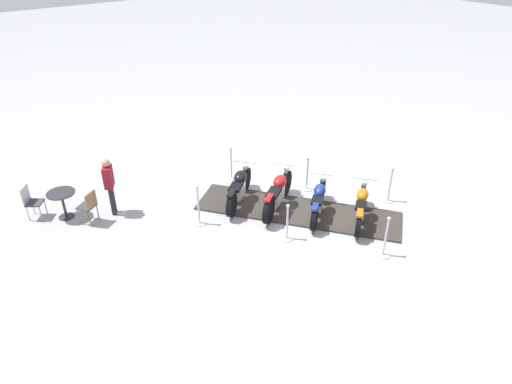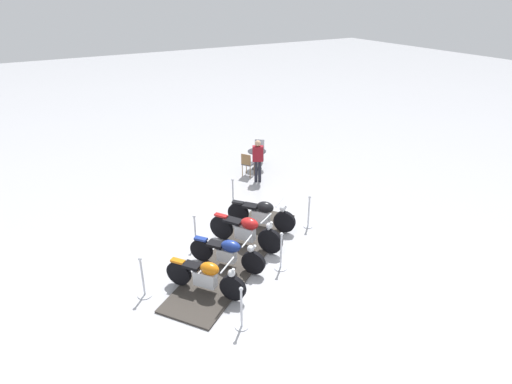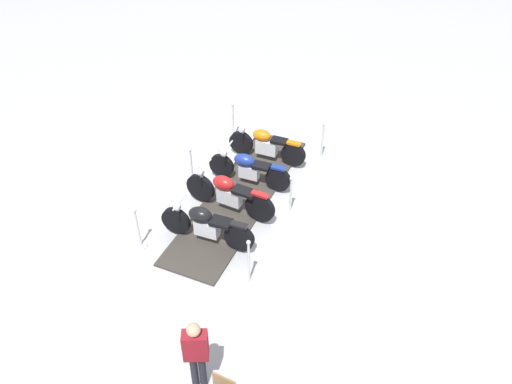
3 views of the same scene
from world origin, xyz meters
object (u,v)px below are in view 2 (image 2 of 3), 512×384
at_px(motorcycle_black, 262,213).
at_px(stanchion_right_front, 242,314).
at_px(motorcycle_copper, 206,276).
at_px(motorcycle_navy, 228,252).
at_px(cafe_chair_across_table, 259,149).
at_px(cafe_chair_near_table, 247,163).
at_px(stanchion_right_mid, 281,257).
at_px(stanchion_right_rear, 309,216).
at_px(bystander_person, 258,157).
at_px(cafe_table, 257,156).
at_px(stanchion_left_mid, 196,237).
at_px(motorcycle_maroon, 246,230).
at_px(stanchion_left_front, 143,284).
at_px(stanchion_left_rear, 233,200).

distance_m(motorcycle_black, stanchion_right_front, 4.23).
bearing_deg(motorcycle_copper, motorcycle_navy, 88.78).
bearing_deg(cafe_chair_across_table, motorcycle_black, 7.57).
xyz_separation_m(motorcycle_navy, cafe_chair_near_table, (-3.39, -5.01, 0.06)).
relative_size(stanchion_right_mid, stanchion_right_rear, 1.02).
bearing_deg(motorcycle_black, bystander_person, 113.29).
bearing_deg(stanchion_right_rear, cafe_table, -101.53).
xyz_separation_m(stanchion_left_mid, cafe_chair_across_table, (-4.90, -4.70, 0.22)).
bearing_deg(cafe_table, stanchion_right_front, 57.40).
xyz_separation_m(motorcycle_copper, bystander_person, (-4.38, -4.99, 0.49)).
bearing_deg(bystander_person, motorcycle_navy, -9.08).
xyz_separation_m(motorcycle_maroon, stanchion_left_mid, (1.22, -0.75, -0.23)).
bearing_deg(motorcycle_maroon, stanchion_right_mid, -19.93).
relative_size(cafe_table, bystander_person, 0.47).
height_order(stanchion_left_front, stanchion_right_front, stanchion_left_front).
xyz_separation_m(motorcycle_black, stanchion_left_rear, (0.22, -1.48, -0.15)).
bearing_deg(stanchion_right_rear, motorcycle_maroon, 0.60).
bearing_deg(stanchion_left_rear, stanchion_right_rear, 125.60).
distance_m(motorcycle_navy, motorcycle_black, 2.24).
xyz_separation_m(stanchion_right_front, cafe_chair_near_table, (-4.13, -7.08, 0.18)).
height_order(stanchion_right_mid, stanchion_right_front, stanchion_right_mid).
bearing_deg(stanchion_left_mid, motorcycle_navy, 102.81).
bearing_deg(stanchion_right_front, motorcycle_maroon, -120.99).
relative_size(stanchion_right_rear, cafe_chair_across_table, 1.13).
bearing_deg(stanchion_left_front, motorcycle_maroon, -168.81).
xyz_separation_m(stanchion_left_rear, cafe_table, (-2.48, -2.67, 0.21)).
distance_m(motorcycle_copper, motorcycle_maroon, 2.23).
relative_size(stanchion_left_front, stanchion_right_front, 1.02).
height_order(motorcycle_copper, stanchion_right_rear, stanchion_right_rear).
bearing_deg(motorcycle_navy, motorcycle_copper, -91.77).
bearing_deg(cafe_chair_near_table, cafe_table, 0.00).
xyz_separation_m(stanchion_right_rear, bystander_person, (-0.36, -3.67, 0.61)).
height_order(motorcycle_black, stanchion_left_rear, stanchion_left_rear).
distance_m(motorcycle_copper, stanchion_left_front, 1.50).
height_order(stanchion_left_front, cafe_chair_across_table, stanchion_left_front).
relative_size(stanchion_right_rear, cafe_table, 1.38).
bearing_deg(motorcycle_navy, cafe_chair_near_table, 108.60).
distance_m(stanchion_left_rear, cafe_chair_across_table, 4.47).
bearing_deg(cafe_chair_near_table, stanchion_right_front, -153.26).
bearing_deg(cafe_table, stanchion_left_rear, 47.15).
xyz_separation_m(stanchion_left_mid, cafe_chair_near_table, (-3.71, -3.60, 0.24)).
xyz_separation_m(stanchion_left_front, cafe_chair_across_table, (-6.82, -6.08, 0.20)).
height_order(motorcycle_copper, bystander_person, bystander_person).
xyz_separation_m(motorcycle_navy, stanchion_left_rear, (-1.60, -2.78, -0.12)).
relative_size(stanchion_right_mid, cafe_chair_across_table, 1.16).
bearing_deg(cafe_table, motorcycle_navy, 53.19).
relative_size(motorcycle_copper, bystander_person, 1.07).
distance_m(stanchion_right_rear, cafe_table, 4.88).
relative_size(stanchion_left_rear, cafe_table, 1.50).
relative_size(motorcycle_copper, stanchion_right_front, 1.64).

